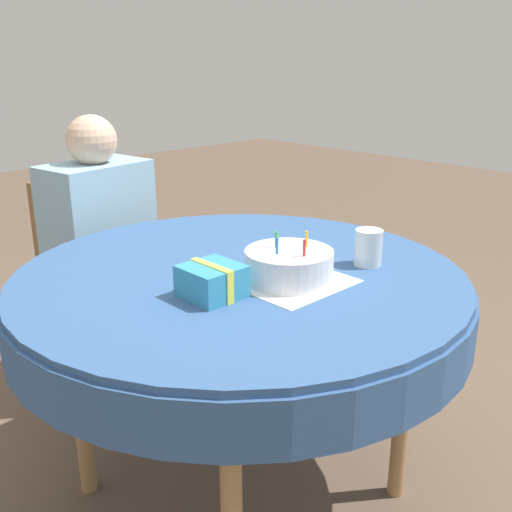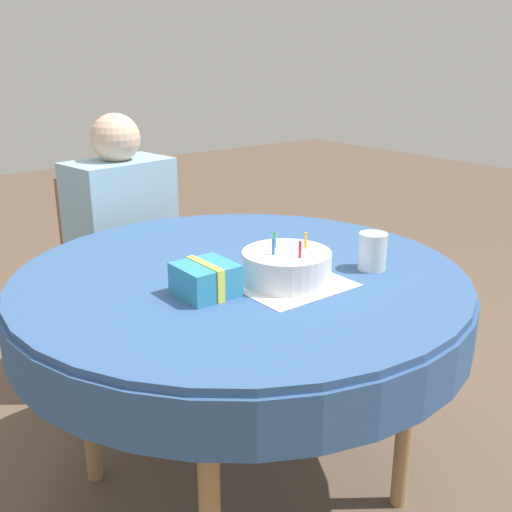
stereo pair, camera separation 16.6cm
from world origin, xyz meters
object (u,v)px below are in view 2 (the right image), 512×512
Objects in this scene: chair at (117,267)px; birthday_cake at (286,266)px; person at (125,226)px; drinking_glass at (372,251)px; gift_box at (205,279)px.

birthday_cake is at bearing -98.58° from chair.
chair is 0.78× the size of person.
drinking_glass is at bearing -15.05° from birthday_cake.
chair is 1.14m from birthday_cake.
birthday_cake is at bearing 164.95° from drinking_glass.
person is 1.11m from drinking_glass.
birthday_cake reaches higher than gift_box.
drinking_glass is at bearing -15.20° from gift_box.
birthday_cake is at bearing -99.30° from person.
chair is at bearing 102.42° from drinking_glass.
birthday_cake is 1.66× the size of gift_box.
person is 0.98m from gift_box.
drinking_glass is 0.50m from gift_box.
chair is at bearing 90.00° from person.
chair is 0.22m from person.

